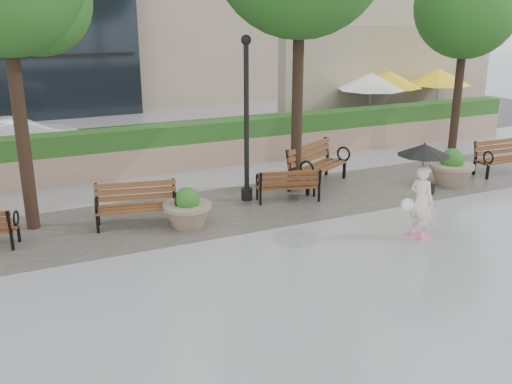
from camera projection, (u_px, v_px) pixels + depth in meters
name	position (u px, v px, depth m)	size (l,w,h in m)	color
ground	(315.00, 251.00, 11.19)	(100.00, 100.00, 0.00)	gray
cobble_strip	(251.00, 206.00, 13.77)	(28.00, 3.20, 0.01)	#383330
hedge_wall	(195.00, 145.00, 17.02)	(24.00, 0.80, 1.35)	#A38169
cafe_wall	(391.00, 76.00, 23.07)	(10.00, 0.60, 4.00)	tan
cafe_hedge	(414.00, 124.00, 21.44)	(8.00, 0.50, 0.90)	#264C19
asphalt_street	(158.00, 141.00, 20.66)	(40.00, 7.00, 0.00)	black
bench_1	(137.00, 214.00, 12.40)	(1.85, 1.05, 0.94)	brown
bench_2	(288.00, 192.00, 14.04)	(1.64, 0.99, 0.83)	brown
bench_3	(317.00, 173.00, 15.34)	(2.17, 1.67, 1.09)	brown
bench_4	(503.00, 164.00, 16.39)	(1.83, 0.76, 0.97)	brown
planter_left	(187.00, 211.00, 12.36)	(1.06, 1.06, 0.89)	#7F6B56
planter_right	(451.00, 171.00, 15.37)	(1.18, 1.18, 0.99)	#7F6B56
lamppost	(247.00, 131.00, 13.68)	(0.28, 0.28, 3.98)	black
tree_2	(468.00, 10.00, 18.38)	(3.44, 3.34, 6.33)	black
patio_umb_white	(371.00, 82.00, 21.15)	(2.50, 2.50, 2.30)	black
patio_umb_yellow_a	(389.00, 80.00, 21.86)	(2.50, 2.50, 2.30)	black
patio_umb_yellow_b	(439.00, 77.00, 22.65)	(2.50, 2.50, 2.30)	black
car_right	(21.00, 139.00, 17.84)	(1.40, 4.02, 1.32)	white
pedestrian	(422.00, 181.00, 11.55)	(1.07, 1.07, 1.96)	beige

